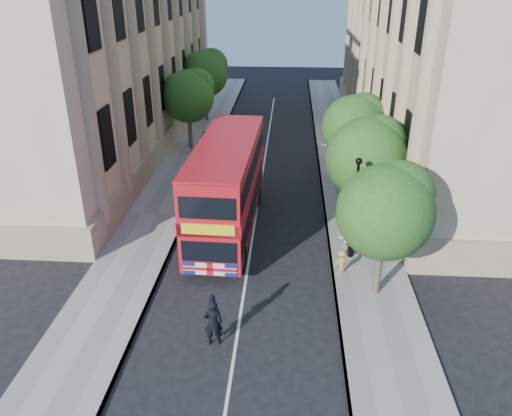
% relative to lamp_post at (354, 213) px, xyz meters
% --- Properties ---
extents(ground, '(120.00, 120.00, 0.00)m').
position_rel_lamp_post_xyz_m(ground, '(-5.00, -6.00, -2.51)').
color(ground, black).
rests_on(ground, ground).
extents(pavement_right, '(3.50, 80.00, 0.12)m').
position_rel_lamp_post_xyz_m(pavement_right, '(0.75, 4.00, -2.45)').
color(pavement_right, gray).
rests_on(pavement_right, ground).
extents(pavement_left, '(3.50, 80.00, 0.12)m').
position_rel_lamp_post_xyz_m(pavement_left, '(-10.75, 4.00, -2.45)').
color(pavement_left, gray).
rests_on(pavement_left, ground).
extents(building_right, '(12.00, 38.00, 18.00)m').
position_rel_lamp_post_xyz_m(building_right, '(8.80, 18.00, 6.49)').
color(building_right, tan).
rests_on(building_right, ground).
extents(building_left, '(12.00, 38.00, 18.00)m').
position_rel_lamp_post_xyz_m(building_left, '(-18.80, 18.00, 6.49)').
color(building_left, tan).
rests_on(building_left, ground).
extents(tree_right_near, '(4.00, 4.00, 6.08)m').
position_rel_lamp_post_xyz_m(tree_right_near, '(0.84, -2.97, 1.74)').
color(tree_right_near, '#473828').
rests_on(tree_right_near, ground).
extents(tree_right_mid, '(4.20, 4.20, 6.37)m').
position_rel_lamp_post_xyz_m(tree_right_mid, '(0.84, 3.03, 1.93)').
color(tree_right_mid, '#473828').
rests_on(tree_right_mid, ground).
extents(tree_right_far, '(4.00, 4.00, 6.15)m').
position_rel_lamp_post_xyz_m(tree_right_far, '(0.84, 9.03, 1.80)').
color(tree_right_far, '#473828').
rests_on(tree_right_far, ground).
extents(tree_left_far, '(4.00, 4.00, 6.30)m').
position_rel_lamp_post_xyz_m(tree_left_far, '(-10.96, 16.03, 1.93)').
color(tree_left_far, '#473828').
rests_on(tree_left_far, ground).
extents(tree_left_back, '(4.20, 4.20, 6.65)m').
position_rel_lamp_post_xyz_m(tree_left_back, '(-10.96, 24.03, 2.20)').
color(tree_left_back, '#473828').
rests_on(tree_left_back, ground).
extents(lamp_post, '(0.32, 0.32, 5.16)m').
position_rel_lamp_post_xyz_m(lamp_post, '(0.00, 0.00, 0.00)').
color(lamp_post, black).
rests_on(lamp_post, pavement_right).
extents(double_decker_bus, '(3.20, 10.77, 4.93)m').
position_rel_lamp_post_xyz_m(double_decker_bus, '(-6.39, 2.52, 0.22)').
color(double_decker_bus, '#B00C14').
rests_on(double_decker_bus, ground).
extents(box_van, '(2.42, 5.31, 2.97)m').
position_rel_lamp_post_xyz_m(box_van, '(-7.89, 8.83, -1.06)').
color(box_van, black).
rests_on(box_van, ground).
extents(police_constable, '(0.81, 0.62, 1.97)m').
position_rel_lamp_post_xyz_m(police_constable, '(-5.84, -6.69, -1.52)').
color(police_constable, black).
rests_on(police_constable, ground).
extents(woman_pedestrian, '(1.01, 0.94, 1.65)m').
position_rel_lamp_post_xyz_m(woman_pedestrian, '(-0.27, 0.42, -1.56)').
color(woman_pedestrian, beige).
rests_on(woman_pedestrian, pavement_right).
extents(child_a, '(0.75, 0.46, 1.20)m').
position_rel_lamp_post_xyz_m(child_a, '(0.64, 0.73, -1.79)').
color(child_a, orange).
rests_on(child_a, pavement_right).
extents(child_b, '(0.88, 0.70, 1.18)m').
position_rel_lamp_post_xyz_m(child_b, '(-0.60, -1.54, -1.80)').
color(child_b, gold).
rests_on(child_b, pavement_right).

